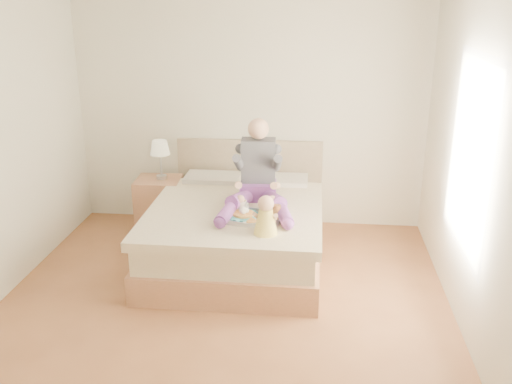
# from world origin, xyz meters

# --- Properties ---
(room) EXTENTS (4.02, 4.22, 2.71)m
(room) POSITION_xyz_m (0.08, 0.01, 1.51)
(room) COLOR brown
(room) RESTS_ON ground
(bed) EXTENTS (1.70, 2.18, 1.00)m
(bed) POSITION_xyz_m (0.00, 1.08, 0.32)
(bed) COLOR #9C6949
(bed) RESTS_ON ground
(nightstand) EXTENTS (0.53, 0.47, 0.61)m
(nightstand) POSITION_xyz_m (-1.00, 1.69, 0.31)
(nightstand) COLOR #9C6949
(nightstand) RESTS_ON ground
(lamp) EXTENTS (0.22, 0.22, 0.44)m
(lamp) POSITION_xyz_m (-0.96, 1.71, 0.95)
(lamp) COLOR silver
(lamp) RESTS_ON nightstand
(adult) EXTENTS (0.73, 1.04, 0.86)m
(adult) POSITION_xyz_m (0.20, 1.07, 0.86)
(adult) COLOR #73388D
(adult) RESTS_ON bed
(tray) EXTENTS (0.58, 0.49, 0.15)m
(tray) POSITION_xyz_m (0.22, 0.63, 0.64)
(tray) COLOR silver
(tray) RESTS_ON bed
(baby) EXTENTS (0.23, 0.32, 0.35)m
(baby) POSITION_xyz_m (0.35, 0.31, 0.75)
(baby) COLOR #FFDD50
(baby) RESTS_ON bed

